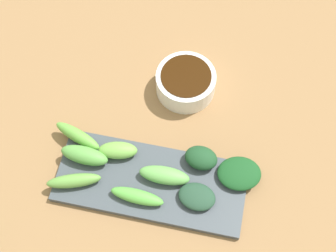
% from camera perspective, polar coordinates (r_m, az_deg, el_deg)
% --- Properties ---
extents(tabletop, '(2.10, 2.10, 0.02)m').
position_cam_1_polar(tabletop, '(0.89, 0.62, -2.08)').
color(tabletop, '#9B7148').
rests_on(tabletop, ground).
extents(sauce_bowl, '(0.11, 0.11, 0.05)m').
position_cam_1_polar(sauce_bowl, '(0.91, 1.82, 5.20)').
color(sauce_bowl, white).
rests_on(sauce_bowl, tabletop).
extents(serving_plate, '(0.13, 0.32, 0.01)m').
position_cam_1_polar(serving_plate, '(0.84, -1.97, -6.52)').
color(serving_plate, '#454D55').
rests_on(serving_plate, tabletop).
extents(broccoli_stalk_0, '(0.04, 0.09, 0.03)m').
position_cam_1_polar(broccoli_stalk_0, '(0.85, -9.66, -3.37)').
color(broccoli_stalk_0, '#60A74A').
rests_on(broccoli_stalk_0, serving_plate).
extents(broccoli_stalk_1, '(0.03, 0.09, 0.02)m').
position_cam_1_polar(broccoli_stalk_1, '(0.82, -3.60, -8.15)').
color(broccoli_stalk_1, '#5FB748').
rests_on(broccoli_stalk_1, serving_plate).
extents(broccoli_leafy_2, '(0.05, 0.07, 0.02)m').
position_cam_1_polar(broccoli_leafy_2, '(0.82, 3.37, -8.18)').
color(broccoli_leafy_2, '#274A35').
rests_on(broccoli_leafy_2, serving_plate).
extents(broccoli_stalk_3, '(0.05, 0.09, 0.02)m').
position_cam_1_polar(broccoli_stalk_3, '(0.84, -10.86, -6.26)').
color(broccoli_stalk_3, '#6AA747').
rests_on(broccoli_stalk_3, serving_plate).
extents(broccoli_stalk_4, '(0.03, 0.09, 0.03)m').
position_cam_1_polar(broccoli_stalk_4, '(0.82, -0.41, -5.74)').
color(broccoli_stalk_4, '#6CB657').
rests_on(broccoli_stalk_4, serving_plate).
extents(broccoli_leafy_5, '(0.05, 0.06, 0.03)m').
position_cam_1_polar(broccoli_leafy_5, '(0.84, 3.86, -3.72)').
color(broccoli_leafy_5, '#1F4B29').
rests_on(broccoli_leafy_5, serving_plate).
extents(broccoli_stalk_6, '(0.04, 0.07, 0.03)m').
position_cam_1_polar(broccoli_stalk_6, '(0.85, -5.83, -2.83)').
color(broccoli_stalk_6, '#78B84C').
rests_on(broccoli_stalk_6, serving_plate).
extents(broccoli_stalk_7, '(0.05, 0.09, 0.02)m').
position_cam_1_polar(broccoli_stalk_7, '(0.87, -10.43, -1.13)').
color(broccoli_stalk_7, '#6BB245').
rests_on(broccoli_stalk_7, serving_plate).
extents(broccoli_leafy_8, '(0.08, 0.09, 0.02)m').
position_cam_1_polar(broccoli_leafy_8, '(0.84, 8.26, -5.47)').
color(broccoli_leafy_8, '#1A5023').
rests_on(broccoli_leafy_8, serving_plate).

